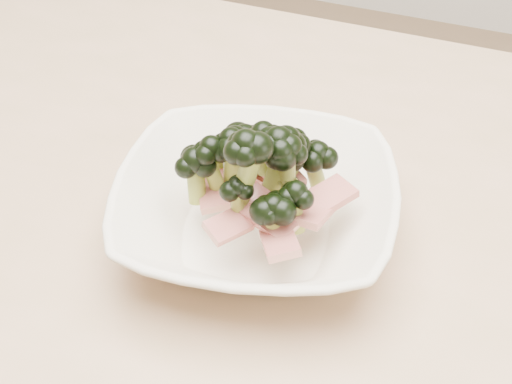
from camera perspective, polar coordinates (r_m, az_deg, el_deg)
dining_table at (r=0.75m, az=0.62°, el=-7.13°), size 1.20×0.80×0.75m
broccoli_dish at (r=0.63m, az=0.07°, el=-0.59°), size 0.30×0.30×0.13m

